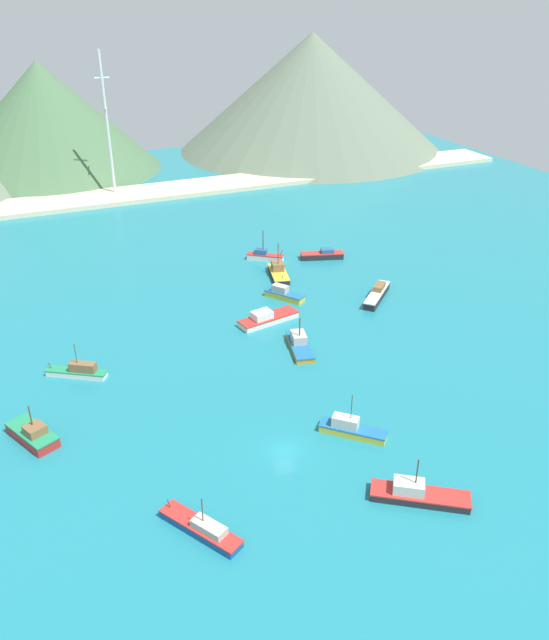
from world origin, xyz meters
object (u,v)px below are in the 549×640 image
object	(u,v)px
fishing_boat_5	(267,318)
fishing_boat_8	(300,344)
fishing_boat_9	(283,294)
fishing_boat_11	(323,255)
fishing_boat_1	(33,434)
fishing_boat_6	(202,528)
fishing_boat_0	(417,494)
fishing_boat_4	(351,428)
fishing_boat_7	(78,371)
radio_tower	(107,125)
fishing_boat_3	(377,294)
fishing_boat_10	(265,256)
fishing_boat_2	(278,272)

from	to	relation	value
fishing_boat_5	fishing_boat_8	size ratio (longest dim) A/B	1.17
fishing_boat_9	fishing_boat_11	world-z (taller)	fishing_boat_9
fishing_boat_1	fishing_boat_5	size ratio (longest dim) A/B	0.76
fishing_boat_9	fishing_boat_6	bearing A→B (deg)	-122.51
fishing_boat_0	fishing_boat_4	size ratio (longest dim) A/B	1.37
fishing_boat_7	radio_tower	xyz separation A→B (m)	(22.62, 90.18, 18.24)
fishing_boat_0	fishing_boat_7	xyz separation A→B (m)	(-31.20, 41.37, 0.05)
fishing_boat_0	radio_tower	size ratio (longest dim) A/B	0.29
fishing_boat_7	radio_tower	size ratio (longest dim) A/B	0.23
fishing_boat_3	fishing_boat_6	bearing A→B (deg)	-138.25
fishing_boat_5	fishing_boat_9	xyz separation A→B (m)	(6.46, 7.57, 0.08)
fishing_boat_0	fishing_boat_3	distance (m)	52.25
fishing_boat_11	fishing_boat_6	bearing A→B (deg)	-126.36
fishing_boat_4	fishing_boat_5	world-z (taller)	fishing_boat_4
fishing_boat_6	fishing_boat_10	distance (m)	76.10
fishing_boat_0	fishing_boat_5	size ratio (longest dim) A/B	0.96
fishing_boat_5	radio_tower	xyz separation A→B (m)	(-9.61, 85.40, 18.30)
fishing_boat_3	fishing_boat_9	size ratio (longest dim) A/B	1.25
fishing_boat_2	fishing_boat_9	bearing A→B (deg)	-108.22
fishing_boat_0	fishing_boat_5	distance (m)	46.16
fishing_boat_0	fishing_boat_7	size ratio (longest dim) A/B	1.23
fishing_boat_0	fishing_boat_11	world-z (taller)	fishing_boat_0
fishing_boat_1	fishing_boat_11	bearing A→B (deg)	33.01
fishing_boat_3	fishing_boat_10	xyz separation A→B (m)	(-11.93, 25.55, -0.02)
fishing_boat_8	fishing_boat_2	bearing A→B (deg)	73.19
fishing_boat_11	fishing_boat_2	bearing A→B (deg)	-158.31
radio_tower	fishing_boat_8	bearing A→B (deg)	-83.47
fishing_boat_3	fishing_boat_11	bearing A→B (deg)	90.59
fishing_boat_1	fishing_boat_5	world-z (taller)	fishing_boat_1
fishing_boat_2	fishing_boat_5	bearing A→B (deg)	-119.20
fishing_boat_5	fishing_boat_11	size ratio (longest dim) A/B	1.20
fishing_boat_4	fishing_boat_7	distance (m)	41.19
fishing_boat_2	fishing_boat_4	world-z (taller)	fishing_boat_2
fishing_boat_1	radio_tower	bearing A→B (deg)	73.76
fishing_boat_5	fishing_boat_8	distance (m)	10.34
fishing_boat_3	radio_tower	bearing A→B (deg)	110.62
fishing_boat_2	fishing_boat_10	world-z (taller)	fishing_boat_2
fishing_boat_8	radio_tower	xyz separation A→B (m)	(-10.94, 95.66, 18.31)
fishing_boat_9	radio_tower	size ratio (longest dim) A/B	0.20
fishing_boat_1	fishing_boat_3	world-z (taller)	fishing_boat_1
fishing_boat_0	fishing_boat_4	xyz separation A→B (m)	(-0.99, 13.37, 0.05)
fishing_boat_2	fishing_boat_7	distance (m)	47.33
fishing_boat_6	fishing_boat_1	bearing A→B (deg)	122.59
fishing_boat_7	fishing_boat_8	distance (m)	34.01
fishing_boat_2	fishing_boat_3	bearing A→B (deg)	-52.80
fishing_boat_9	radio_tower	distance (m)	81.53
fishing_boat_5	fishing_boat_11	xyz separation A→B (m)	(22.08, 22.21, -0.01)
fishing_boat_1	fishing_boat_10	world-z (taller)	fishing_boat_10
fishing_boat_3	fishing_boat_4	size ratio (longest dim) A/B	1.21
fishing_boat_1	radio_tower	size ratio (longest dim) A/B	0.23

